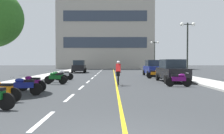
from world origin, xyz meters
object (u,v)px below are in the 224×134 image
object	(u,v)px
motorcycle_1	(0,91)
motorcycle_6	(57,76)
motorcycle_2	(23,86)
motorcycle_7	(63,75)
motorcycle_5	(54,78)
cyclist_rider	(117,73)
parked_car_near	(171,71)
motorcycle_3	(31,83)
motorcycle_4	(178,79)
street_lamp_mid	(187,37)
parked_car_mid	(152,68)
parked_car_far	(78,66)
street_lamp_far	(154,49)
motorcycle_8	(155,74)

from	to	relation	value
motorcycle_1	motorcycle_6	world-z (taller)	same
motorcycle_2	motorcycle_7	bearing A→B (deg)	90.23
motorcycle_5	cyclist_rider	world-z (taller)	cyclist_rider
parked_car_near	motorcycle_1	xyz separation A→B (m)	(-9.37, -9.08, -0.44)
motorcycle_5	motorcycle_6	xyz separation A→B (m)	(-0.21, 1.56, 0.00)
motorcycle_3	motorcycle_4	world-z (taller)	same
street_lamp_mid	motorcycle_2	size ratio (longest dim) A/B	3.11
parked_car_near	motorcycle_1	world-z (taller)	parked_car_near
parked_car_mid	motorcycle_6	xyz separation A→B (m)	(-9.05, -7.91, -0.44)
parked_car_near	motorcycle_5	size ratio (longest dim) A/B	2.50
parked_car_near	parked_car_mid	bearing A→B (deg)	90.91
parked_car_near	parked_car_far	bearing A→B (deg)	122.92
street_lamp_far	parked_car_far	bearing A→B (deg)	-156.57
street_lamp_far	motorcycle_7	size ratio (longest dim) A/B	2.94
parked_car_near	motorcycle_3	distance (m)	10.95
motorcycle_2	cyclist_rider	bearing A→B (deg)	44.72
parked_car_near	motorcycle_2	world-z (taller)	parked_car_near
motorcycle_6	motorcycle_8	xyz separation A→B (m)	(8.51, 3.70, 0.00)
street_lamp_mid	motorcycle_6	xyz separation A→B (m)	(-11.51, -3.62, -3.47)
parked_car_mid	motorcycle_7	xyz separation A→B (m)	(-9.03, -5.76, -0.44)
motorcycle_3	motorcycle_6	world-z (taller)	same
motorcycle_2	street_lamp_mid	bearing A→B (deg)	42.91
parked_car_mid	parked_car_far	xyz separation A→B (m)	(-9.56, 7.37, 0.00)
motorcycle_3	motorcycle_5	world-z (taller)	same
street_lamp_far	motorcycle_5	bearing A→B (deg)	-117.24
motorcycle_1	motorcycle_4	size ratio (longest dim) A/B	1.00
motorcycle_6	motorcycle_7	size ratio (longest dim) A/B	1.01
parked_car_far	motorcycle_6	bearing A→B (deg)	-88.08
motorcycle_5	motorcycle_7	bearing A→B (deg)	92.95
parked_car_mid	motorcycle_2	xyz separation A→B (m)	(-8.99, -14.92, -0.44)
motorcycle_3	motorcycle_5	distance (m)	3.90
street_lamp_far	motorcycle_6	bearing A→B (deg)	-119.44
street_lamp_mid	motorcycle_4	size ratio (longest dim) A/B	3.08
parked_car_far	motorcycle_4	bearing A→B (deg)	-63.41
motorcycle_4	cyclist_rider	bearing A→B (deg)	169.08
street_lamp_mid	motorcycle_7	xyz separation A→B (m)	(-11.48, -1.48, -3.47)
street_lamp_far	motorcycle_7	distance (m)	21.95
motorcycle_5	street_lamp_far	bearing A→B (deg)	62.76
motorcycle_8	motorcycle_4	bearing A→B (deg)	-88.35
street_lamp_far	parked_car_mid	xyz separation A→B (m)	(-2.53, -12.61, -2.82)
parked_car_mid	motorcycle_5	size ratio (longest dim) A/B	2.50
parked_car_mid	parked_car_far	distance (m)	12.08
motorcycle_1	motorcycle_6	size ratio (longest dim) A/B	1.00
parked_car_far	motorcycle_3	distance (m)	20.74
parked_car_mid	parked_car_far	size ratio (longest dim) A/B	0.99
motorcycle_2	parked_car_mid	bearing A→B (deg)	58.94
motorcycle_1	street_lamp_mid	bearing A→B (deg)	46.57
motorcycle_5	motorcycle_2	bearing A→B (deg)	-91.61
motorcycle_3	motorcycle_6	distance (m)	5.45
street_lamp_far	parked_car_mid	size ratio (longest dim) A/B	1.16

